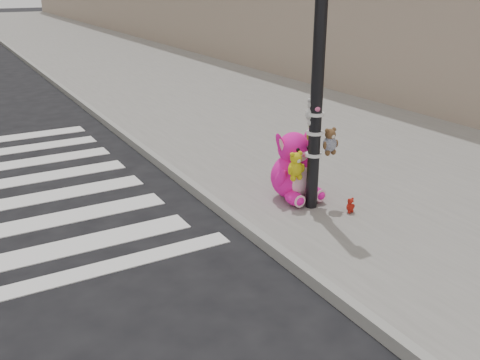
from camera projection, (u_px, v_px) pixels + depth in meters
ground at (196, 350)px, 4.73m from camera, size 120.00×120.00×0.00m
sidewalk_near at (205, 91)px, 15.14m from camera, size 7.00×80.00×0.14m
curb_edge at (83, 104)px, 13.55m from camera, size 0.12×80.00×0.15m
signal_pole at (317, 86)px, 6.77m from camera, size 0.68×0.48×4.00m
pink_bunny at (294, 170)px, 7.48m from camera, size 0.72×0.77×1.02m
red_teddy at (350, 205)px, 7.12m from camera, size 0.15×0.11×0.21m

